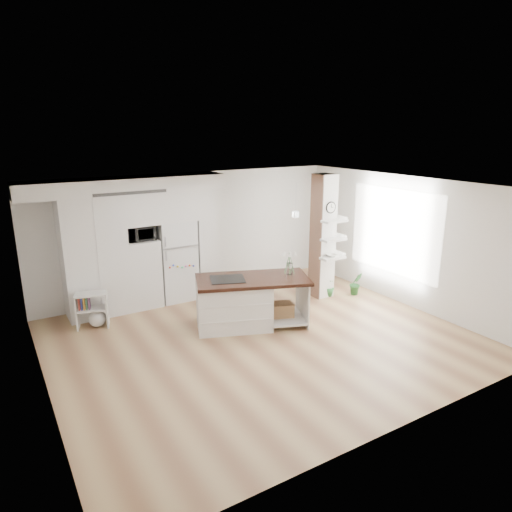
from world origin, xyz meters
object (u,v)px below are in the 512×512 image
(refrigerator, at_px, (176,260))
(bookshelf, at_px, (94,312))
(floor_plant_a, at_px, (356,283))
(kitchen_island, at_px, (240,301))

(refrigerator, xyz_separation_m, bookshelf, (-1.90, -0.60, -0.58))
(refrigerator, distance_m, floor_plant_a, 4.03)
(kitchen_island, distance_m, bookshelf, 2.75)
(kitchen_island, height_order, bookshelf, kitchen_island)
(kitchen_island, xyz_separation_m, floor_plant_a, (3.05, 0.12, -0.23))
(refrigerator, height_order, floor_plant_a, refrigerator)
(refrigerator, height_order, kitchen_island, refrigerator)
(refrigerator, distance_m, bookshelf, 2.07)
(kitchen_island, bearing_deg, floor_plant_a, 23.27)
(kitchen_island, bearing_deg, refrigerator, 124.63)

